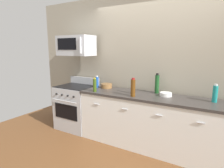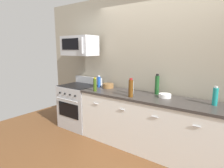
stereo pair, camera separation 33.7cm
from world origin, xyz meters
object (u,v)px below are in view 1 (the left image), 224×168
at_px(bottle_wine_green, 157,84).
at_px(bowl_wooden_salad, 106,86).
at_px(microwave, 76,46).
at_px(bottle_water_clear, 133,87).
at_px(bottle_sparkling_teal, 215,94).
at_px(bowl_white_ceramic, 166,94).
at_px(bottle_olive_oil, 95,85).
at_px(bottle_wine_amber, 133,88).
at_px(range_oven, 77,107).
at_px(bottle_soda_blue, 97,82).

bearing_deg(bottle_wine_green, bowl_wooden_salad, -175.96).
height_order(microwave, bottle_water_clear, microwave).
bearing_deg(bottle_wine_green, bottle_sparkling_teal, -8.34).
bearing_deg(bottle_sparkling_teal, bowl_wooden_salad, 178.15).
relative_size(microwave, bowl_white_ceramic, 3.83).
relative_size(bottle_olive_oil, bowl_wooden_salad, 1.14).
height_order(bottle_olive_oil, bowl_white_ceramic, bottle_olive_oil).
distance_m(bottle_olive_oil, bowl_wooden_salad, 0.38).
relative_size(bottle_wine_amber, bowl_wooden_salad, 1.38).
height_order(bottle_olive_oil, bowl_wooden_salad, bottle_olive_oil).
height_order(range_oven, bowl_white_ceramic, range_oven).
relative_size(bottle_soda_blue, bottle_water_clear, 0.94).
xyz_separation_m(bottle_wine_amber, bowl_wooden_salad, (-0.73, 0.35, -0.10)).
xyz_separation_m(bottle_water_clear, bowl_wooden_salad, (-0.64, 0.17, -0.08)).
bearing_deg(range_oven, bottle_wine_amber, -8.11).
bearing_deg(bottle_sparkling_teal, range_oven, -177.94).
bearing_deg(bottle_wine_amber, bottle_olive_oil, -178.59).
relative_size(range_oven, bottle_wine_green, 3.05).
relative_size(microwave, bowl_wooden_salad, 3.36).
bearing_deg(bottle_water_clear, bottle_wine_amber, -64.42).
xyz_separation_m(range_oven, microwave, (0.00, 0.04, 1.28)).
bearing_deg(bottle_wine_amber, bowl_wooden_salad, 154.27).
distance_m(range_oven, microwave, 1.28).
distance_m(bottle_wine_green, bottle_sparkling_teal, 0.91).
bearing_deg(bowl_wooden_salad, bottle_sparkling_teal, -1.85).
distance_m(bottle_wine_green, bottle_water_clear, 0.43).
bearing_deg(bottle_sparkling_teal, bottle_water_clear, -175.20).
bearing_deg(bottle_sparkling_teal, microwave, -178.95).
height_order(bowl_wooden_salad, bowl_white_ceramic, bowl_wooden_salad).
bearing_deg(microwave, bowl_wooden_salad, 9.29).
distance_m(microwave, bowl_white_ceramic, 2.02).
relative_size(bottle_water_clear, bottle_olive_oil, 1.00).
height_order(bottle_water_clear, bottle_wine_amber, bottle_wine_amber).
height_order(bottle_sparkling_teal, bottle_water_clear, bottle_sparkling_teal).
height_order(range_oven, bowl_wooden_salad, range_oven).
bearing_deg(bottle_wine_amber, bowl_white_ceramic, 32.44).
relative_size(bottle_sparkling_teal, bowl_white_ceramic, 1.39).
bearing_deg(bottle_water_clear, bowl_white_ceramic, 11.15).
relative_size(bottle_sparkling_teal, bowl_wooden_salad, 1.21).
relative_size(bottle_soda_blue, bottle_sparkling_teal, 0.89).
relative_size(range_oven, bowl_wooden_salad, 4.82).
bearing_deg(bottle_olive_oil, range_oven, 161.34).
height_order(bottle_wine_amber, bowl_white_ceramic, bottle_wine_amber).
relative_size(bottle_soda_blue, bottle_wine_amber, 0.78).
relative_size(bottle_wine_green, bottle_olive_oil, 1.38).
bearing_deg(microwave, bottle_water_clear, -2.56).
height_order(bottle_wine_green, bowl_wooden_salad, bottle_wine_green).
bearing_deg(range_oven, bottle_olive_oil, -18.66).
relative_size(microwave, bottle_soda_blue, 3.11).
bearing_deg(bottle_wine_green, bottle_soda_blue, -173.83).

